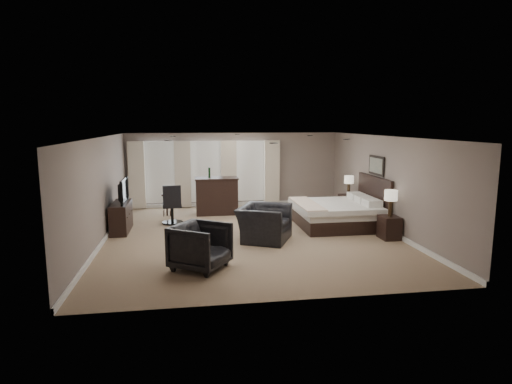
{
  "coord_description": "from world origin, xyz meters",
  "views": [
    {
      "loc": [
        -1.57,
        -10.88,
        2.96
      ],
      "look_at": [
        0.2,
        0.4,
        1.1
      ],
      "focal_mm": 30.0,
      "sensor_mm": 36.0,
      "label": 1
    }
  ],
  "objects": [
    {
      "name": "lamp_far",
      "position": [
        3.47,
        2.03,
        0.97
      ],
      "size": [
        0.3,
        0.3,
        0.62
      ],
      "primitive_type": "cube",
      "color": "beige",
      "rests_on": "nightstand_far"
    },
    {
      "name": "window_bay",
      "position": [
        -1.0,
        4.11,
        1.2
      ],
      "size": [
        5.25,
        0.2,
        2.3
      ],
      "color": "silver",
      "rests_on": "room"
    },
    {
      "name": "armchair_near",
      "position": [
        0.27,
        -0.48,
        0.59
      ],
      "size": [
        1.37,
        1.59,
        1.18
      ],
      "primitive_type": "imported",
      "rotation": [
        0.0,
        0.0,
        1.12
      ],
      "color": "black",
      "rests_on": "ground"
    },
    {
      "name": "tv",
      "position": [
        -3.45,
        1.0,
        0.87
      ],
      "size": [
        0.66,
        1.14,
        0.15
      ],
      "primitive_type": "imported",
      "rotation": [
        0.0,
        0.0,
        1.57
      ],
      "color": "black",
      "rests_on": "dresser"
    },
    {
      "name": "dresser",
      "position": [
        -3.45,
        1.0,
        0.4
      ],
      "size": [
        0.44,
        1.37,
        0.8
      ],
      "primitive_type": "cube",
      "color": "black",
      "rests_on": "ground"
    },
    {
      "name": "armchair_far",
      "position": [
        -1.38,
        -2.41,
        0.52
      ],
      "size": [
        1.34,
        1.35,
        1.03
      ],
      "primitive_type": "imported",
      "rotation": [
        0.0,
        0.0,
        0.99
      ],
      "color": "black",
      "rests_on": "ground"
    },
    {
      "name": "bar_counter",
      "position": [
        -0.71,
        2.85,
        0.61
      ],
      "size": [
        1.39,
        0.72,
        1.21
      ],
      "primitive_type": "cube",
      "color": "black",
      "rests_on": "ground"
    },
    {
      "name": "bar_stool_right",
      "position": [
        -0.7,
        2.79,
        0.34
      ],
      "size": [
        0.4,
        0.4,
        0.68
      ],
      "primitive_type": "cube",
      "rotation": [
        0.0,
        0.0,
        0.31
      ],
      "color": "black",
      "rests_on": "ground"
    },
    {
      "name": "nightstand_near",
      "position": [
        3.47,
        -0.87,
        0.3
      ],
      "size": [
        0.44,
        0.54,
        0.59
      ],
      "primitive_type": "cube",
      "color": "black",
      "rests_on": "ground"
    },
    {
      "name": "bed",
      "position": [
        2.58,
        0.58,
        0.72
      ],
      "size": [
        2.26,
        2.16,
        1.44
      ],
      "primitive_type": "cube",
      "color": "silver",
      "rests_on": "ground"
    },
    {
      "name": "lamp_near",
      "position": [
        3.47,
        -0.87,
        0.93
      ],
      "size": [
        0.33,
        0.33,
        0.68
      ],
      "primitive_type": "cube",
      "color": "beige",
      "rests_on": "nightstand_near"
    },
    {
      "name": "room",
      "position": [
        0.0,
        0.0,
        1.3
      ],
      "size": [
        7.6,
        8.6,
        2.64
      ],
      "color": "#866E55",
      "rests_on": "ground"
    },
    {
      "name": "desk_chair",
      "position": [
        -2.1,
        1.71,
        0.59
      ],
      "size": [
        0.64,
        0.64,
        1.18
      ],
      "primitive_type": "cube",
      "rotation": [
        0.0,
        0.0,
        3.22
      ],
      "color": "black",
      "rests_on": "ground"
    },
    {
      "name": "bar_stool_left",
      "position": [
        -2.31,
        2.84,
        0.36
      ],
      "size": [
        0.38,
        0.38,
        0.71
      ],
      "primitive_type": "cube",
      "rotation": [
        0.0,
        0.0,
        -0.13
      ],
      "color": "black",
      "rests_on": "ground"
    },
    {
      "name": "wall_art",
      "position": [
        3.7,
        0.58,
        1.75
      ],
      "size": [
        0.04,
        0.96,
        0.56
      ],
      "primitive_type": "cube",
      "color": "slate",
      "rests_on": "room"
    },
    {
      "name": "nightstand_far",
      "position": [
        3.47,
        2.03,
        0.33
      ],
      "size": [
        0.49,
        0.6,
        0.66
      ],
      "primitive_type": "cube",
      "color": "black",
      "rests_on": "ground"
    }
  ]
}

